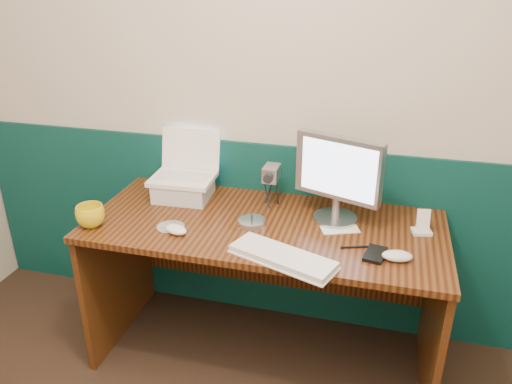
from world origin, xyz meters
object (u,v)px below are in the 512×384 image
(desk, at_px, (264,292))
(mug, at_px, (90,216))
(monitor, at_px, (338,180))
(keyboard, at_px, (283,258))
(laptop, at_px, (181,157))
(camcorder, at_px, (271,185))

(desk, height_order, mug, mug)
(monitor, relative_size, mug, 3.16)
(desk, bearing_deg, monitor, 20.62)
(mug, bearing_deg, keyboard, -4.17)
(keyboard, relative_size, mug, 3.38)
(laptop, distance_m, mug, 0.51)
(camcorder, bearing_deg, mug, -150.27)
(laptop, height_order, monitor, monitor)
(mug, bearing_deg, desk, 16.64)
(monitor, bearing_deg, laptop, -163.63)
(mug, bearing_deg, monitor, 17.82)
(desk, height_order, keyboard, keyboard)
(desk, relative_size, mug, 12.71)
(keyboard, xyz_separation_m, camcorder, (-0.16, 0.48, 0.09))
(laptop, height_order, keyboard, laptop)
(desk, height_order, monitor, monitor)
(desk, xyz_separation_m, laptop, (-0.46, 0.16, 0.59))
(monitor, relative_size, keyboard, 0.93)
(monitor, bearing_deg, keyboard, -91.64)
(camcorder, bearing_deg, desk, -85.58)
(laptop, distance_m, keyboard, 0.78)
(mug, bearing_deg, laptop, 53.75)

